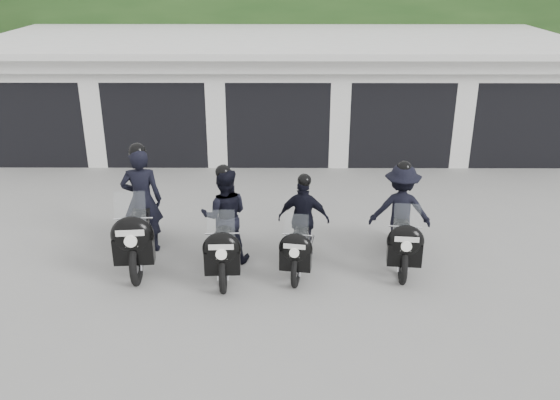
{
  "coord_description": "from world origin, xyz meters",
  "views": [
    {
      "loc": [
        0.12,
        -9.04,
        5.05
      ],
      "look_at": [
        0.07,
        0.68,
        1.05
      ],
      "focal_mm": 38.0,
      "sensor_mm": 36.0,
      "label": 1
    }
  ],
  "objects_px": {
    "police_bike_c": "(302,226)",
    "police_bike_d": "(401,218)",
    "police_bike_a": "(140,215)",
    "police_bike_b": "(224,224)"
  },
  "relations": [
    {
      "from": "police_bike_a",
      "to": "police_bike_c",
      "type": "bearing_deg",
      "value": -8.41
    },
    {
      "from": "police_bike_b",
      "to": "police_bike_c",
      "type": "height_order",
      "value": "police_bike_b"
    },
    {
      "from": "police_bike_a",
      "to": "police_bike_c",
      "type": "distance_m",
      "value": 2.86
    },
    {
      "from": "police_bike_a",
      "to": "police_bike_b",
      "type": "bearing_deg",
      "value": -14.72
    },
    {
      "from": "police_bike_b",
      "to": "police_bike_c",
      "type": "xyz_separation_m",
      "value": [
        1.35,
        0.09,
        -0.08
      ]
    },
    {
      "from": "police_bike_a",
      "to": "police_bike_d",
      "type": "xyz_separation_m",
      "value": [
        4.6,
        0.05,
        -0.06
      ]
    },
    {
      "from": "police_bike_c",
      "to": "police_bike_d",
      "type": "xyz_separation_m",
      "value": [
        1.75,
        0.22,
        0.07
      ]
    },
    {
      "from": "police_bike_a",
      "to": "police_bike_c",
      "type": "xyz_separation_m",
      "value": [
        2.85,
        -0.17,
        -0.14
      ]
    },
    {
      "from": "police_bike_a",
      "to": "police_bike_b",
      "type": "relative_size",
      "value": 1.14
    },
    {
      "from": "police_bike_c",
      "to": "police_bike_d",
      "type": "relative_size",
      "value": 0.91
    }
  ]
}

